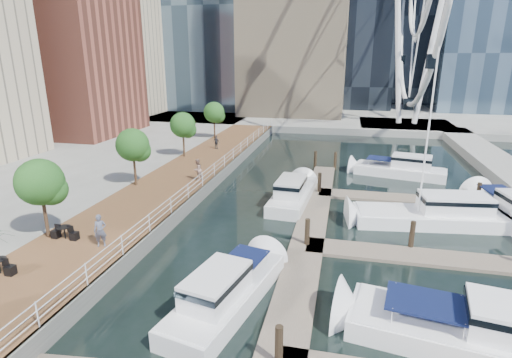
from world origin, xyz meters
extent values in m
plane|color=black|center=(0.00, 0.00, 0.00)|extent=(520.00, 520.00, 0.00)
cube|color=brown|center=(-9.00, 15.00, 0.50)|extent=(6.00, 60.00, 1.00)
cube|color=#595954|center=(-6.00, 15.00, 0.50)|extent=(0.25, 60.00, 1.00)
cube|color=gray|center=(0.00, 102.00, 0.50)|extent=(200.00, 114.00, 1.00)
cube|color=gray|center=(14.00, 52.00, 0.50)|extent=(14.00, 12.00, 1.00)
cube|color=#6D6051|center=(3.00, 10.00, 0.10)|extent=(2.00, 32.00, 0.20)
cube|color=#6D6051|center=(9.00, 8.00, 0.10)|extent=(12.00, 2.00, 0.20)
cube|color=#6D6051|center=(9.00, 18.00, 0.10)|extent=(12.00, 2.00, 0.20)
cube|color=brown|center=(-30.00, 34.00, 11.00)|extent=(12.00, 14.00, 20.00)
cube|color=#BCAD8E|center=(-36.00, 50.00, 15.00)|extent=(14.00, 16.00, 28.00)
cylinder|color=white|center=(11.50, 52.00, 14.00)|extent=(0.80, 0.80, 26.00)
cylinder|color=white|center=(16.50, 52.00, 14.00)|extent=(0.80, 0.80, 26.00)
cylinder|color=#3F2B1C|center=(-11.40, 4.00, 2.20)|extent=(0.20, 0.20, 2.40)
sphere|color=#265B1E|center=(-11.40, 4.00, 4.30)|extent=(2.60, 2.60, 2.60)
cylinder|color=#3F2B1C|center=(-11.40, 14.00, 2.20)|extent=(0.20, 0.20, 2.40)
sphere|color=#265B1E|center=(-11.40, 14.00, 4.30)|extent=(2.60, 2.60, 2.60)
cylinder|color=#3F2B1C|center=(-11.40, 24.00, 2.20)|extent=(0.20, 0.20, 2.40)
sphere|color=#265B1E|center=(-11.40, 24.00, 4.30)|extent=(2.60, 2.60, 2.60)
cylinder|color=#3F2B1C|center=(-11.40, 34.00, 2.20)|extent=(0.20, 0.20, 2.40)
sphere|color=#265B1E|center=(-11.40, 34.00, 4.30)|extent=(2.60, 2.60, 2.60)
imported|color=#4C5165|center=(-7.76, 3.66, 1.90)|extent=(0.78, 0.66, 1.81)
imported|color=gray|center=(-7.01, 16.32, 1.92)|extent=(0.92, 1.05, 1.85)
imported|color=#32353F|center=(-9.26, 28.22, 1.74)|extent=(0.93, 0.57, 1.48)
camera|label=1|loc=(4.83, -13.77, 10.84)|focal=28.00mm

